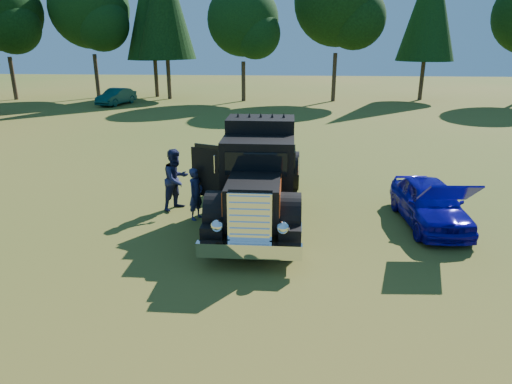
% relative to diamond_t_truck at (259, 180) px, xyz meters
% --- Properties ---
extents(ground, '(120.00, 120.00, 0.00)m').
position_rel_diamond_t_truck_xyz_m(ground, '(0.72, -1.25, -1.28)').
color(ground, '#3D5C1B').
rests_on(ground, ground).
extents(treeline, '(72.10, 24.10, 13.84)m').
position_rel_diamond_t_truck_xyz_m(treeline, '(-2.96, 26.42, 6.41)').
color(treeline, '#2D2116').
rests_on(treeline, ground).
extents(diamond_t_truck, '(3.31, 7.16, 3.00)m').
position_rel_diamond_t_truck_xyz_m(diamond_t_truck, '(0.00, 0.00, 0.00)').
color(diamond_t_truck, black).
rests_on(diamond_t_truck, ground).
extents(hotrod_coupe, '(1.79, 4.19, 1.89)m').
position_rel_diamond_t_truck_xyz_m(hotrod_coupe, '(5.09, 0.00, -0.61)').
color(hotrod_coupe, '#0837B0').
rests_on(hotrod_coupe, ground).
extents(spectator_near, '(0.59, 0.69, 1.61)m').
position_rel_diamond_t_truck_xyz_m(spectator_near, '(-1.90, -0.08, -0.47)').
color(spectator_near, '#21294E').
rests_on(spectator_near, ground).
extents(spectator_far, '(1.16, 1.23, 2.00)m').
position_rel_diamond_t_truck_xyz_m(spectator_far, '(-2.70, 0.73, -0.28)').
color(spectator_far, '#1F2149').
rests_on(spectator_far, ground).
extents(distant_teal_car, '(2.38, 4.31, 1.35)m').
position_rel_diamond_t_truck_xyz_m(distant_teal_car, '(-13.75, 24.96, -0.61)').
color(distant_teal_car, '#092B39').
rests_on(distant_teal_car, ground).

